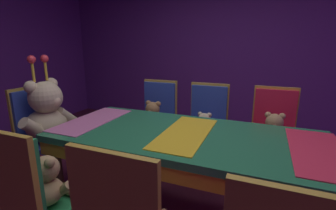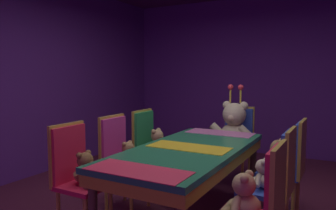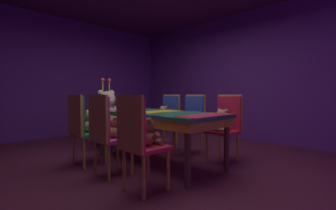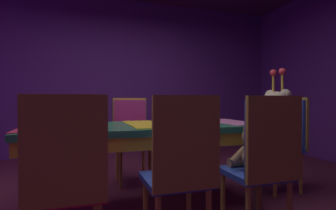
{
  "view_description": "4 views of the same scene",
  "coord_description": "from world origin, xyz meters",
  "px_view_note": "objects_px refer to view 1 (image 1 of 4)",
  "views": [
    {
      "loc": [
        -1.59,
        -0.51,
        1.37
      ],
      "look_at": [
        0.1,
        0.18,
        0.92
      ],
      "focal_mm": 25.5,
      "sensor_mm": 36.0,
      "label": 1
    },
    {
      "loc": [
        1.29,
        -2.73,
        1.43
      ],
      "look_at": [
        -0.21,
        -0.02,
        1.13
      ],
      "focal_mm": 34.92,
      "sensor_mm": 36.0,
      "label": 2
    },
    {
      "loc": [
        -2.22,
        -2.47,
        0.98
      ],
      "look_at": [
        -0.0,
        -0.22,
        0.84
      ],
      "focal_mm": 24.83,
      "sensor_mm": 36.0,
      "label": 3
    },
    {
      "loc": [
        2.31,
        -0.54,
        0.95
      ],
      "look_at": [
        0.17,
        0.15,
        0.92
      ],
      "focal_mm": 28.37,
      "sensor_mm": 36.0,
      "label": 4
    }
  ],
  "objects_px": {
    "banquet_table": "(186,144)",
    "chair_left_2": "(26,196)",
    "teddy_right_1": "(204,127)",
    "king_teddy_bear": "(49,115)",
    "chair_right_2": "(158,114)",
    "chair_right_0": "(273,127)",
    "throne_chair": "(38,126)",
    "teddy_right_2": "(153,117)",
    "teddy_left_2": "(48,183)",
    "teddy_right_0": "(273,132)",
    "chair_right_1": "(207,120)"
  },
  "relations": [
    {
      "from": "chair_right_2",
      "to": "throne_chair",
      "type": "height_order",
      "value": "same"
    },
    {
      "from": "teddy_left_2",
      "to": "chair_right_0",
      "type": "distance_m",
      "value": 1.98
    },
    {
      "from": "chair_right_1",
      "to": "king_teddy_bear",
      "type": "xyz_separation_m",
      "value": [
        -0.82,
        1.35,
        0.13
      ]
    },
    {
      "from": "chair_right_2",
      "to": "chair_right_0",
      "type": "bearing_deg",
      "value": 90.11
    },
    {
      "from": "chair_left_2",
      "to": "chair_right_0",
      "type": "bearing_deg",
      "value": -36.11
    },
    {
      "from": "teddy_right_1",
      "to": "throne_chair",
      "type": "distance_m",
      "value": 1.66
    },
    {
      "from": "chair_right_1",
      "to": "teddy_right_2",
      "type": "height_order",
      "value": "chair_right_1"
    },
    {
      "from": "teddy_right_1",
      "to": "king_teddy_bear",
      "type": "bearing_deg",
      "value": -63.26
    },
    {
      "from": "banquet_table",
      "to": "chair_right_1",
      "type": "height_order",
      "value": "chair_right_1"
    },
    {
      "from": "teddy_right_1",
      "to": "teddy_left_2",
      "type": "bearing_deg",
      "value": -22.96
    },
    {
      "from": "teddy_right_1",
      "to": "chair_left_2",
      "type": "bearing_deg",
      "value": -20.98
    },
    {
      "from": "chair_right_2",
      "to": "chair_right_1",
      "type": "bearing_deg",
      "value": 87.99
    },
    {
      "from": "throne_chair",
      "to": "king_teddy_bear",
      "type": "distance_m",
      "value": 0.21
    },
    {
      "from": "chair_right_1",
      "to": "teddy_right_2",
      "type": "relative_size",
      "value": 2.9
    },
    {
      "from": "throne_chair",
      "to": "teddy_right_2",
      "type": "bearing_deg",
      "value": 36.87
    },
    {
      "from": "banquet_table",
      "to": "king_teddy_bear",
      "type": "bearing_deg",
      "value": 90.0
    },
    {
      "from": "teddy_right_1",
      "to": "king_teddy_bear",
      "type": "distance_m",
      "value": 1.52
    },
    {
      "from": "banquet_table",
      "to": "chair_left_2",
      "type": "xyz_separation_m",
      "value": [
        -0.85,
        0.61,
        -0.05
      ]
    },
    {
      "from": "teddy_right_2",
      "to": "teddy_right_1",
      "type": "bearing_deg",
      "value": 88.42
    },
    {
      "from": "chair_right_0",
      "to": "chair_left_2",
      "type": "bearing_deg",
      "value": -36.11
    },
    {
      "from": "banquet_table",
      "to": "throne_chair",
      "type": "relative_size",
      "value": 2.05
    },
    {
      "from": "chair_left_2",
      "to": "teddy_right_1",
      "type": "distance_m",
      "value": 1.64
    },
    {
      "from": "banquet_table",
      "to": "throne_chair",
      "type": "distance_m",
      "value": 1.54
    },
    {
      "from": "chair_left_2",
      "to": "chair_right_2",
      "type": "distance_m",
      "value": 1.69
    },
    {
      "from": "throne_chair",
      "to": "king_teddy_bear",
      "type": "relative_size",
      "value": 1.19
    },
    {
      "from": "throne_chair",
      "to": "chair_right_1",
      "type": "bearing_deg",
      "value": 28.47
    },
    {
      "from": "teddy_right_0",
      "to": "chair_left_2",
      "type": "bearing_deg",
      "value": -38.59
    },
    {
      "from": "chair_left_2",
      "to": "teddy_left_2",
      "type": "relative_size",
      "value": 3.02
    },
    {
      "from": "teddy_left_2",
      "to": "chair_right_0",
      "type": "height_order",
      "value": "chair_right_0"
    },
    {
      "from": "chair_right_2",
      "to": "teddy_right_2",
      "type": "xyz_separation_m",
      "value": [
        -0.15,
        0.0,
        -0.0
      ]
    },
    {
      "from": "teddy_right_0",
      "to": "throne_chair",
      "type": "relative_size",
      "value": 0.34
    },
    {
      "from": "chair_right_0",
      "to": "chair_right_1",
      "type": "bearing_deg",
      "value": -87.97
    },
    {
      "from": "teddy_left_2",
      "to": "teddy_right_0",
      "type": "distance_m",
      "value": 1.87
    },
    {
      "from": "teddy_right_0",
      "to": "king_teddy_bear",
      "type": "bearing_deg",
      "value": -70.73
    },
    {
      "from": "teddy_right_1",
      "to": "king_teddy_bear",
      "type": "relative_size",
      "value": 0.33
    },
    {
      "from": "teddy_right_1",
      "to": "chair_right_2",
      "type": "relative_size",
      "value": 0.28
    },
    {
      "from": "chair_left_2",
      "to": "chair_right_2",
      "type": "bearing_deg",
      "value": 0.03
    },
    {
      "from": "teddy_left_2",
      "to": "throne_chair",
      "type": "distance_m",
      "value": 1.17
    },
    {
      "from": "chair_left_2",
      "to": "teddy_right_0",
      "type": "relative_size",
      "value": 2.93
    },
    {
      "from": "chair_left_2",
      "to": "teddy_left_2",
      "type": "xyz_separation_m",
      "value": [
        0.15,
        0.0,
        -0.01
      ]
    },
    {
      "from": "teddy_right_0",
      "to": "teddy_right_1",
      "type": "xyz_separation_m",
      "value": [
        -0.02,
        0.65,
        -0.03
      ]
    },
    {
      "from": "banquet_table",
      "to": "chair_right_1",
      "type": "relative_size",
      "value": 2.05
    },
    {
      "from": "chair_right_0",
      "to": "teddy_right_0",
      "type": "bearing_deg",
      "value": 0.0
    },
    {
      "from": "teddy_right_0",
      "to": "throne_chair",
      "type": "xyz_separation_m",
      "value": [
        -0.7,
        2.17,
        0.0
      ]
    },
    {
      "from": "chair_left_2",
      "to": "teddy_right_2",
      "type": "distance_m",
      "value": 1.55
    },
    {
      "from": "chair_right_2",
      "to": "banquet_table",
      "type": "bearing_deg",
      "value": 36.03
    },
    {
      "from": "chair_right_0",
      "to": "chair_right_1",
      "type": "xyz_separation_m",
      "value": [
        -0.02,
        0.65,
        0.0
      ]
    },
    {
      "from": "teddy_left_2",
      "to": "chair_right_2",
      "type": "height_order",
      "value": "chair_right_2"
    },
    {
      "from": "teddy_right_1",
      "to": "teddy_right_2",
      "type": "bearing_deg",
      "value": -91.58
    },
    {
      "from": "teddy_left_2",
      "to": "teddy_right_2",
      "type": "distance_m",
      "value": 1.4
    }
  ]
}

